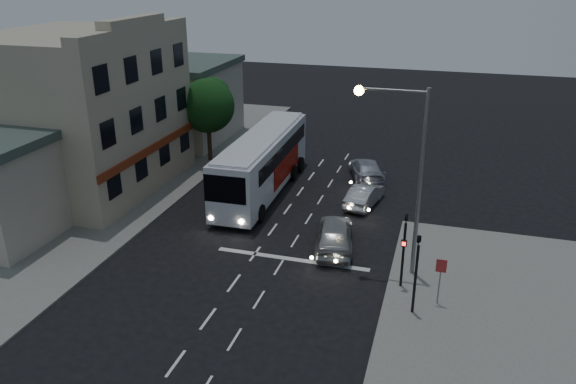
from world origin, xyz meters
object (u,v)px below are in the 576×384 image
(car_sedan_b, at_px, (366,169))
(traffic_signal_main, at_px, (404,242))
(tour_bus, at_px, (262,161))
(streetlight, at_px, (407,162))
(car_suv, at_px, (334,234))
(traffic_signal_side, at_px, (417,265))
(street_tree, at_px, (207,103))
(car_sedan_a, at_px, (364,195))
(regulatory_sign, at_px, (440,274))

(car_sedan_b, bearing_deg, traffic_signal_main, 87.08)
(tour_bus, height_order, car_sedan_b, tour_bus)
(tour_bus, xyz_separation_m, car_sedan_b, (6.16, 4.27, -1.40))
(car_sedan_b, height_order, streetlight, streetlight)
(car_suv, bearing_deg, car_sedan_b, -100.38)
(tour_bus, distance_m, car_suv, 9.05)
(traffic_signal_side, bearing_deg, tour_bus, 132.90)
(street_tree, bearing_deg, streetlight, -39.51)
(car_suv, xyz_separation_m, street_tree, (-12.02, 11.22, 3.67))
(car_sedan_a, bearing_deg, traffic_signal_main, 119.41)
(tour_bus, relative_size, traffic_signal_main, 3.13)
(car_suv, relative_size, car_sedan_b, 0.98)
(car_sedan_a, xyz_separation_m, traffic_signal_side, (3.89, -11.13, 1.76))
(car_sedan_a, distance_m, traffic_signal_side, 11.92)
(car_sedan_a, relative_size, traffic_signal_main, 0.98)
(car_suv, bearing_deg, tour_bus, -56.85)
(car_sedan_a, distance_m, car_sedan_b, 4.67)
(tour_bus, relative_size, car_sedan_a, 3.19)
(car_suv, relative_size, car_sedan_a, 1.20)
(car_sedan_b, height_order, street_tree, street_tree)
(car_suv, height_order, car_sedan_b, car_suv)
(car_suv, xyz_separation_m, regulatory_sign, (5.49, -4.04, 0.77))
(regulatory_sign, xyz_separation_m, streetlight, (-1.96, 2.44, 4.14))
(car_sedan_b, relative_size, traffic_signal_side, 1.20)
(car_sedan_a, relative_size, traffic_signal_side, 0.98)
(car_suv, distance_m, traffic_signal_main, 5.10)
(tour_bus, relative_size, car_suv, 2.65)
(tour_bus, height_order, car_suv, tour_bus)
(tour_bus, relative_size, regulatory_sign, 5.83)
(regulatory_sign, xyz_separation_m, street_tree, (-17.51, 15.26, 2.90))
(traffic_signal_side, height_order, streetlight, streetlight)
(car_suv, bearing_deg, car_sedan_a, -106.11)
(regulatory_sign, height_order, street_tree, street_tree)
(car_sedan_a, height_order, traffic_signal_side, traffic_signal_side)
(traffic_signal_side, distance_m, streetlight, 4.84)
(traffic_signal_main, bearing_deg, car_suv, 141.43)
(car_sedan_b, relative_size, streetlight, 0.55)
(car_sedan_a, bearing_deg, tour_bus, 7.26)
(tour_bus, bearing_deg, streetlight, -40.82)
(car_suv, distance_m, street_tree, 16.85)
(streetlight, bearing_deg, regulatory_sign, -51.25)
(traffic_signal_main, bearing_deg, streetlight, 100.20)
(tour_bus, xyz_separation_m, traffic_signal_side, (10.67, -11.48, 0.30))
(car_suv, relative_size, traffic_signal_main, 1.18)
(tour_bus, xyz_separation_m, streetlight, (9.71, -8.08, 3.61))
(regulatory_sign, distance_m, street_tree, 23.40)
(traffic_signal_side, relative_size, regulatory_sign, 1.86)
(car_sedan_b, bearing_deg, car_sedan_a, 79.30)
(car_suv, xyz_separation_m, car_sedan_b, (-0.02, 10.75, -0.11))
(car_suv, height_order, streetlight, streetlight)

